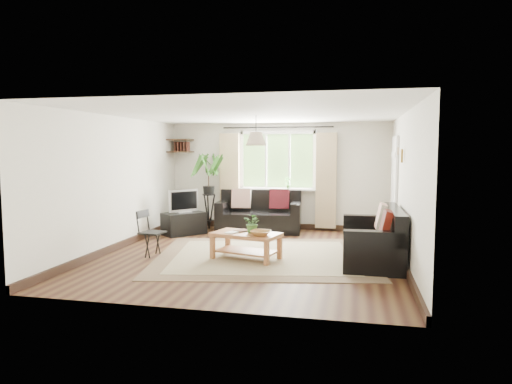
% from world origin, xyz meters
% --- Properties ---
extents(floor, '(5.50, 5.50, 0.00)m').
position_xyz_m(floor, '(0.00, 0.00, 0.00)').
color(floor, black).
rests_on(floor, ground).
extents(ceiling, '(5.50, 5.50, 0.00)m').
position_xyz_m(ceiling, '(0.00, 0.00, 2.40)').
color(ceiling, white).
rests_on(ceiling, floor).
extents(wall_back, '(5.00, 0.02, 2.40)m').
position_xyz_m(wall_back, '(0.00, 2.75, 1.20)').
color(wall_back, silver).
rests_on(wall_back, floor).
extents(wall_front, '(5.00, 0.02, 2.40)m').
position_xyz_m(wall_front, '(0.00, -2.75, 1.20)').
color(wall_front, silver).
rests_on(wall_front, floor).
extents(wall_left, '(0.02, 5.50, 2.40)m').
position_xyz_m(wall_left, '(-2.50, 0.00, 1.20)').
color(wall_left, silver).
rests_on(wall_left, floor).
extents(wall_right, '(0.02, 5.50, 2.40)m').
position_xyz_m(wall_right, '(2.50, 0.00, 1.20)').
color(wall_right, silver).
rests_on(wall_right, floor).
extents(rug, '(4.03, 3.62, 0.02)m').
position_xyz_m(rug, '(0.22, -0.08, 0.01)').
color(rug, beige).
rests_on(rug, floor).
extents(window, '(2.50, 0.16, 2.16)m').
position_xyz_m(window, '(0.00, 2.71, 1.55)').
color(window, white).
rests_on(window, wall_back).
extents(door, '(0.06, 0.96, 2.06)m').
position_xyz_m(door, '(2.47, 1.70, 1.00)').
color(door, silver).
rests_on(door, wall_right).
extents(corner_shelf, '(0.50, 0.50, 0.34)m').
position_xyz_m(corner_shelf, '(-2.25, 2.50, 1.89)').
color(corner_shelf, black).
rests_on(corner_shelf, wall_back).
extents(pendant_lamp, '(0.36, 0.36, 0.54)m').
position_xyz_m(pendant_lamp, '(0.00, 0.40, 2.05)').
color(pendant_lamp, beige).
rests_on(pendant_lamp, ceiling).
extents(wall_sconce, '(0.12, 0.12, 0.28)m').
position_xyz_m(wall_sconce, '(2.43, 0.30, 1.74)').
color(wall_sconce, beige).
rests_on(wall_sconce, wall_right).
extents(sofa_back, '(1.89, 1.05, 0.86)m').
position_xyz_m(sofa_back, '(-0.33, 2.23, 0.43)').
color(sofa_back, black).
rests_on(sofa_back, floor).
extents(sofa_right, '(1.80, 0.93, 0.84)m').
position_xyz_m(sofa_right, '(2.00, -0.08, 0.42)').
color(sofa_right, black).
rests_on(sofa_right, floor).
extents(coffee_table, '(1.20, 0.85, 0.44)m').
position_xyz_m(coffee_table, '(-0.01, -0.33, 0.22)').
color(coffee_table, brown).
rests_on(coffee_table, floor).
extents(table_plant, '(0.37, 0.36, 0.32)m').
position_xyz_m(table_plant, '(0.10, -0.31, 0.61)').
color(table_plant, '#356528').
rests_on(table_plant, coffee_table).
extents(bowl, '(0.36, 0.36, 0.08)m').
position_xyz_m(bowl, '(0.27, -0.51, 0.48)').
color(bowl, '#A06F37').
rests_on(bowl, coffee_table).
extents(book_a, '(0.23, 0.26, 0.02)m').
position_xyz_m(book_a, '(-0.30, -0.35, 0.45)').
color(book_a, white).
rests_on(book_a, coffee_table).
extents(book_b, '(0.28, 0.30, 0.02)m').
position_xyz_m(book_b, '(-0.19, -0.16, 0.46)').
color(book_b, '#513020').
rests_on(book_b, coffee_table).
extents(tv_stand, '(0.94, 0.98, 0.47)m').
position_xyz_m(tv_stand, '(-1.82, 1.57, 0.23)').
color(tv_stand, black).
rests_on(tv_stand, floor).
extents(tv, '(0.60, 0.65, 0.51)m').
position_xyz_m(tv, '(-1.82, 1.57, 0.72)').
color(tv, '#A5A5AA').
rests_on(tv, tv_stand).
extents(palm_stand, '(0.85, 0.85, 1.72)m').
position_xyz_m(palm_stand, '(-1.52, 2.35, 0.86)').
color(palm_stand, black).
rests_on(palm_stand, floor).
extents(folding_chair, '(0.45, 0.45, 0.78)m').
position_xyz_m(folding_chair, '(-1.62, -0.42, 0.39)').
color(folding_chair, black).
rests_on(folding_chair, floor).
extents(sill_plant, '(0.14, 0.10, 0.27)m').
position_xyz_m(sill_plant, '(0.25, 2.63, 1.06)').
color(sill_plant, '#2D6023').
rests_on(sill_plant, window).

